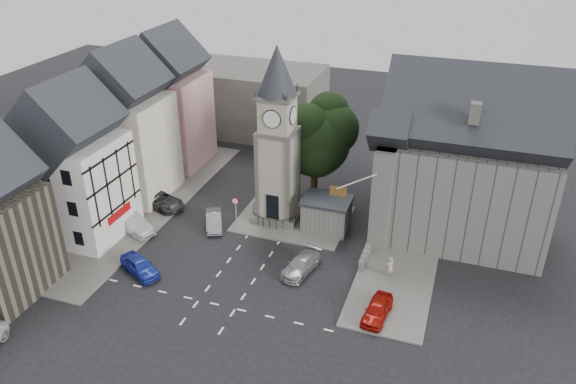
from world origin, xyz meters
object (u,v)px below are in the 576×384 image
at_px(car_west_blue, 140,266).
at_px(car_east_red, 377,310).
at_px(clock_tower, 278,137).
at_px(stone_shelter, 327,214).
at_px(pedestrian, 390,267).

bearing_deg(car_west_blue, car_east_red, -59.24).
relative_size(clock_tower, car_west_blue, 3.93).
height_order(stone_shelter, car_east_red, stone_shelter).
bearing_deg(pedestrian, clock_tower, -72.41).
bearing_deg(stone_shelter, pedestrian, -39.38).
bearing_deg(car_east_red, pedestrian, 96.31).
relative_size(stone_shelter, car_west_blue, 1.04).
distance_m(car_west_blue, pedestrian, 19.90).
bearing_deg(car_east_red, stone_shelter, 128.85).
bearing_deg(car_west_blue, stone_shelter, -19.13).
relative_size(clock_tower, pedestrian, 8.47).
xyz_separation_m(car_west_blue, pedestrian, (19.00, 5.91, 0.26)).
bearing_deg(car_east_red, clock_tower, 142.61).
xyz_separation_m(stone_shelter, car_west_blue, (-12.30, -11.41, -0.84)).
relative_size(car_east_red, pedestrian, 2.04).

